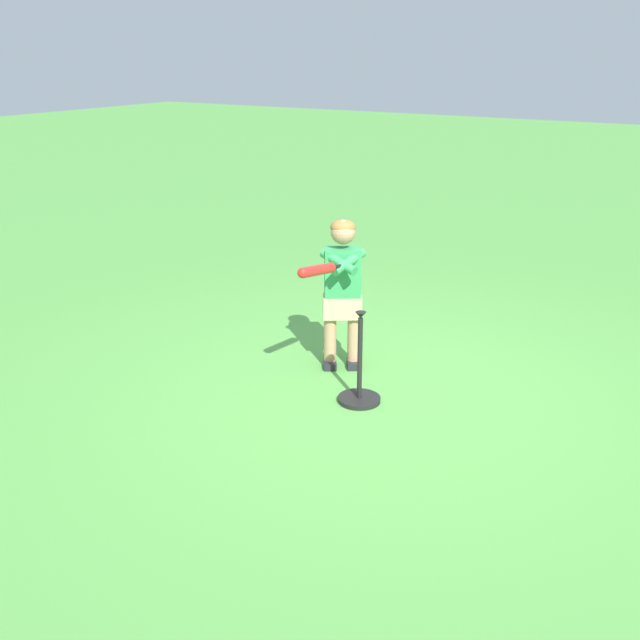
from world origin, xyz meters
The scene contains 3 objects.
ground_plane centered at (0.00, 0.00, 0.00)m, with size 40.00×40.00×0.00m, color #519942.
child_batter centered at (0.47, -0.24, 0.65)m, with size 0.34×0.78×1.08m.
batting_tee centered at (0.10, 0.17, 0.10)m, with size 0.28×0.28×0.62m.
Camera 1 is at (-2.04, 4.14, 2.20)m, focal length 42.72 mm.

